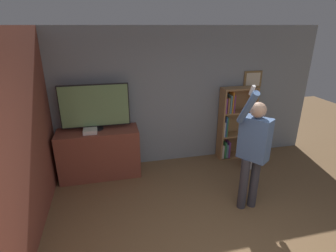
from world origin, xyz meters
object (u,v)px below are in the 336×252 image
bookshelf (233,124)px  person (254,147)px  television (95,107)px  game_console (90,131)px  waste_bin (249,156)px

bookshelf → person: size_ratio=0.76×
television → bookshelf: size_ratio=0.79×
person → game_console: bearing=-155.3°
waste_bin → game_console: bearing=175.2°
bookshelf → game_console: bearing=-175.2°
television → game_console: 0.44m
game_console → person: 2.75m
television → person: bearing=-34.6°
television → bookshelf: bearing=1.9°
person → waste_bin: person is taller
person → waste_bin: size_ratio=4.59×
waste_bin → person: bearing=-120.4°
game_console → bookshelf: bearing=4.8°
bookshelf → person: (-0.51, -1.65, 0.29)m
waste_bin → bookshelf: bearing=108.3°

